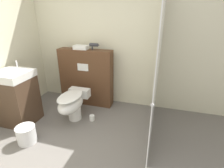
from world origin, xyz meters
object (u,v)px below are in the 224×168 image
toilet (73,103)px  waste_bin (26,134)px  sink_vanity (17,98)px  hair_drier (94,45)px

toilet → waste_bin: 0.83m
toilet → sink_vanity: size_ratio=0.67×
hair_drier → waste_bin: hair_drier is taller
toilet → hair_drier: 1.13m
hair_drier → sink_vanity: bearing=-136.7°
sink_vanity → waste_bin: size_ratio=3.88×
toilet → waste_bin: size_ratio=2.60×
toilet → hair_drier: size_ratio=3.75×
hair_drier → waste_bin: 1.85m
toilet → waste_bin: toilet is taller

